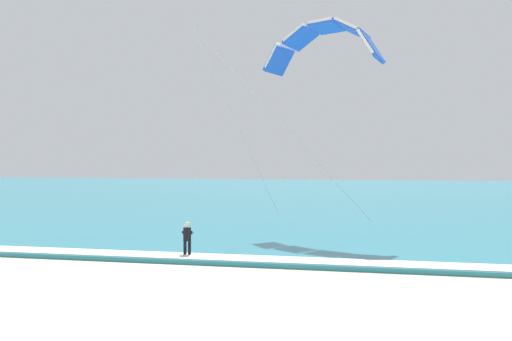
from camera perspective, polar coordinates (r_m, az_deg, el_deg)
ground_plane at (r=16.01m, az=-11.65°, el=-15.04°), size 200.00×200.00×0.00m
sea at (r=85.15m, az=9.43°, el=-2.08°), size 200.00×120.00×0.20m
surf_foam at (r=26.95m, az=-0.56°, el=-8.05°), size 200.00×1.67×0.04m
surfboard at (r=28.17m, az=-6.31°, el=-8.07°), size 0.84×1.47×0.09m
kitesurfer at (r=28.06m, az=-6.31°, el=-6.22°), size 0.62×0.62×1.69m
kite_primary at (r=36.19m, az=6.22°, el=11.76°), size 8.26×10.99×11.20m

